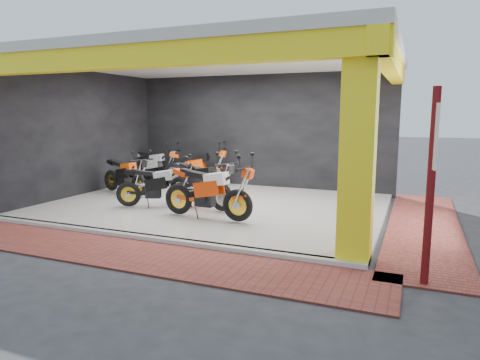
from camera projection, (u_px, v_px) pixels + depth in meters
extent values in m
plane|color=#2D2D30|center=(173.00, 227.00, 8.84)|extent=(80.00, 80.00, 0.00)
cube|color=white|center=(215.00, 206.00, 10.66)|extent=(8.00, 6.00, 0.10)
cube|color=beige|center=(214.00, 59.00, 10.12)|extent=(8.40, 6.40, 0.20)
cube|color=black|center=(258.00, 132.00, 13.23)|extent=(8.20, 0.20, 3.50)
cube|color=black|center=(83.00, 134.00, 11.95)|extent=(0.20, 6.20, 3.50)
cube|color=yellow|center=(358.00, 151.00, 6.47)|extent=(0.50, 0.50, 3.50)
cube|color=yellow|center=(138.00, 56.00, 7.42)|extent=(8.40, 0.30, 0.40)
cube|color=yellow|center=(392.00, 65.00, 8.65)|extent=(0.30, 6.40, 0.40)
cube|color=white|center=(144.00, 238.00, 7.90)|extent=(8.00, 0.20, 0.10)
cube|color=brown|center=(117.00, 252.00, 7.19)|extent=(9.00, 1.40, 0.03)
cube|color=brown|center=(424.00, 226.00, 8.84)|extent=(1.40, 7.00, 0.03)
cylinder|color=#5F0E10|center=(430.00, 189.00, 5.62)|extent=(0.11, 0.11, 2.66)
cube|color=white|center=(434.00, 136.00, 5.51)|extent=(0.09, 0.37, 0.85)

